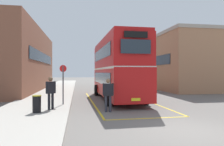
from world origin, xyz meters
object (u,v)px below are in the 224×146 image
(single_deck_bus, at_px, (120,75))
(bus_stop_sign, at_px, (63,81))
(double_decker_bus, at_px, (117,68))
(litter_bin, at_px, (37,104))
(pedestrian_boarding, at_px, (108,92))
(pedestrian_waiting_near, at_px, (51,90))

(single_deck_bus, relative_size, bus_stop_sign, 3.59)
(double_decker_bus, xyz_separation_m, single_deck_bus, (3.48, 16.46, -0.87))
(litter_bin, height_order, bus_stop_sign, bus_stop_sign)
(double_decker_bus, height_order, pedestrian_boarding, double_decker_bus)
(double_decker_bus, relative_size, pedestrian_waiting_near, 5.86)
(pedestrian_boarding, distance_m, litter_bin, 3.70)
(bus_stop_sign, bearing_deg, pedestrian_waiting_near, -107.31)
(litter_bin, bearing_deg, pedestrian_boarding, 4.71)
(single_deck_bus, bearing_deg, double_decker_bus, -101.94)
(double_decker_bus, xyz_separation_m, pedestrian_waiting_near, (-4.54, -4.76, -1.34))
(single_deck_bus, distance_m, bus_stop_sign, 20.86)
(single_deck_bus, xyz_separation_m, pedestrian_boarding, (-4.94, -21.75, -0.58))
(single_deck_bus, relative_size, pedestrian_waiting_near, 5.00)
(double_decker_bus, distance_m, single_deck_bus, 16.84)
(double_decker_bus, bearing_deg, litter_bin, -132.46)
(bus_stop_sign, bearing_deg, pedestrian_boarding, -41.87)
(litter_bin, bearing_deg, single_deck_bus, 68.70)
(single_deck_bus, xyz_separation_m, litter_bin, (-8.60, -22.05, -1.07))
(pedestrian_waiting_near, distance_m, bus_stop_sign, 1.88)
(bus_stop_sign, bearing_deg, litter_bin, -113.53)
(double_decker_bus, xyz_separation_m, litter_bin, (-5.12, -5.59, -1.94))
(pedestrian_boarding, height_order, bus_stop_sign, bus_stop_sign)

